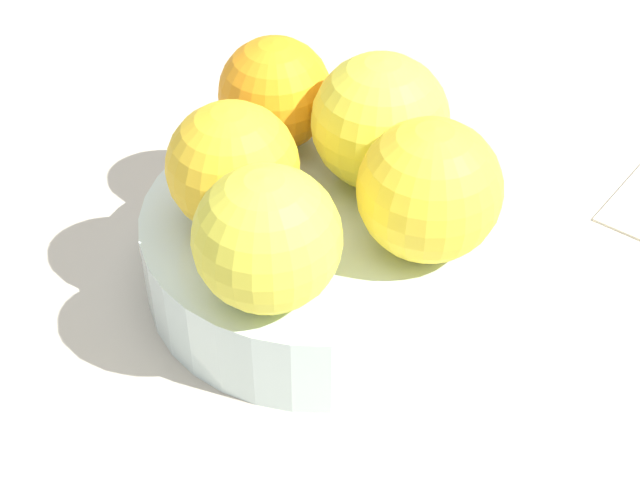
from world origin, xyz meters
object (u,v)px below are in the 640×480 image
at_px(orange_in_bowl_0, 380,122).
at_px(orange_in_bowl_3, 267,239).
at_px(orange_in_bowl_2, 429,190).
at_px(orange_in_bowl_4, 275,93).
at_px(fruit_bowl, 320,248).
at_px(orange_in_bowl_1, 233,167).

height_order(orange_in_bowl_0, orange_in_bowl_3, orange_in_bowl_0).
relative_size(orange_in_bowl_2, orange_in_bowl_4, 1.11).
height_order(fruit_bowl, orange_in_bowl_4, orange_in_bowl_4).
bearing_deg(orange_in_bowl_0, orange_in_bowl_4, -113.97).
bearing_deg(orange_in_bowl_2, orange_in_bowl_4, -131.78).
bearing_deg(orange_in_bowl_3, fruit_bowl, 166.57).
bearing_deg(orange_in_bowl_4, fruit_bowl, 28.83).
distance_m(orange_in_bowl_1, orange_in_bowl_4, 0.07).
bearing_deg(orange_in_bowl_2, orange_in_bowl_1, -94.14).
distance_m(orange_in_bowl_2, orange_in_bowl_3, 0.08).
xyz_separation_m(orange_in_bowl_2, orange_in_bowl_3, (0.04, -0.07, -0.00)).
bearing_deg(orange_in_bowl_3, orange_in_bowl_2, 122.40).
xyz_separation_m(orange_in_bowl_0, orange_in_bowl_4, (-0.03, -0.06, -0.00)).
bearing_deg(orange_in_bowl_0, orange_in_bowl_1, -56.52).
distance_m(orange_in_bowl_2, orange_in_bowl_4, 0.12).
xyz_separation_m(orange_in_bowl_1, orange_in_bowl_2, (0.01, 0.10, 0.00)).
bearing_deg(orange_in_bowl_1, orange_in_bowl_4, 173.43).
bearing_deg(fruit_bowl, orange_in_bowl_0, 141.84).
xyz_separation_m(orange_in_bowl_0, orange_in_bowl_3, (0.10, -0.04, -0.00)).
distance_m(fruit_bowl, orange_in_bowl_1, 0.07).
bearing_deg(orange_in_bowl_1, orange_in_bowl_3, 27.49).
xyz_separation_m(fruit_bowl, orange_in_bowl_2, (0.02, 0.05, 0.06)).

